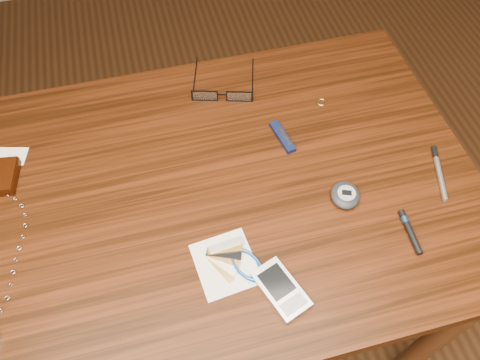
# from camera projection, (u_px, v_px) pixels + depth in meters

# --- Properties ---
(ground) EXTENTS (3.80, 3.80, 0.00)m
(ground) POSITION_uv_depth(u_px,v_px,m) (228.00, 313.00, 1.52)
(ground) COLOR #472814
(ground) RESTS_ON ground
(desk) EXTENTS (1.00, 0.70, 0.75)m
(desk) POSITION_uv_depth(u_px,v_px,m) (221.00, 213.00, 0.98)
(desk) COLOR #371608
(desk) RESTS_ON ground
(eyeglasses) EXTENTS (0.17, 0.17, 0.03)m
(eyeglasses) POSITION_uv_depth(u_px,v_px,m) (222.00, 94.00, 1.01)
(eyeglasses) COLOR black
(eyeglasses) RESTS_ON desk
(gold_ring) EXTENTS (0.02, 0.02, 0.00)m
(gold_ring) POSITION_uv_depth(u_px,v_px,m) (321.00, 102.00, 1.02)
(gold_ring) COLOR #E1C964
(gold_ring) RESTS_ON desk
(pda_phone) EXTENTS (0.09, 0.11, 0.02)m
(pda_phone) POSITION_uv_depth(u_px,v_px,m) (281.00, 289.00, 0.77)
(pda_phone) COLOR #B9BABF
(pda_phone) RESTS_ON desk
(pedometer) EXTENTS (0.07, 0.08, 0.03)m
(pedometer) POSITION_uv_depth(u_px,v_px,m) (345.00, 195.00, 0.87)
(pedometer) COLOR #20242A
(pedometer) RESTS_ON desk
(notepad_keys) EXTENTS (0.13, 0.12, 0.01)m
(notepad_keys) POSITION_uv_depth(u_px,v_px,m) (236.00, 263.00, 0.80)
(notepad_keys) COLOR white
(notepad_keys) RESTS_ON desk
(pocket_knife) EXTENTS (0.03, 0.09, 0.01)m
(pocket_knife) POSITION_uv_depth(u_px,v_px,m) (282.00, 137.00, 0.96)
(pocket_knife) COLOR #0E1739
(pocket_knife) RESTS_ON desk
(silver_pen) EXTENTS (0.05, 0.12, 0.01)m
(silver_pen) POSITION_uv_depth(u_px,v_px,m) (438.00, 169.00, 0.91)
(silver_pen) COLOR silver
(silver_pen) RESTS_ON desk
(black_blue_pen) EXTENTS (0.02, 0.09, 0.01)m
(black_blue_pen) POSITION_uv_depth(u_px,v_px,m) (410.00, 230.00, 0.83)
(black_blue_pen) COLOR black
(black_blue_pen) RESTS_ON desk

